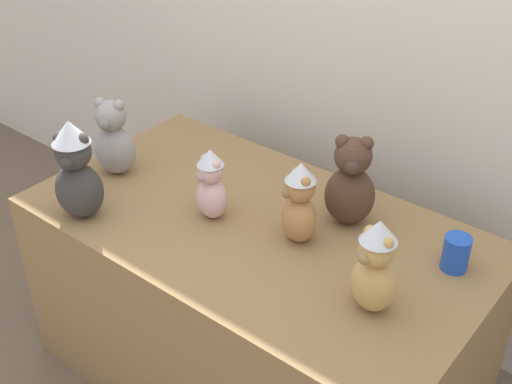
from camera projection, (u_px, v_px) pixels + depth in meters
wall_back at (377, 1)px, 2.29m from camera, size 7.00×0.08×2.60m
display_table at (256, 306)px, 2.35m from camera, size 1.52×0.85×0.73m
teddy_bear_caramel at (299, 203)px, 2.01m from camera, size 0.16×0.15×0.28m
teddy_bear_blush at (211, 185)px, 2.12m from camera, size 0.13×0.11×0.25m
teddy_bear_honey at (375, 267)px, 1.74m from camera, size 0.16×0.14×0.29m
teddy_bear_cocoa at (351, 183)px, 2.08m from camera, size 0.21×0.20×0.32m
teddy_bear_ash at (114, 139)px, 2.35m from camera, size 0.19×0.18×0.29m
teddy_bear_charcoal at (76, 171)px, 2.10m from camera, size 0.20×0.19×0.35m
party_cup_blue at (456, 253)px, 1.93m from camera, size 0.08×0.08×0.11m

